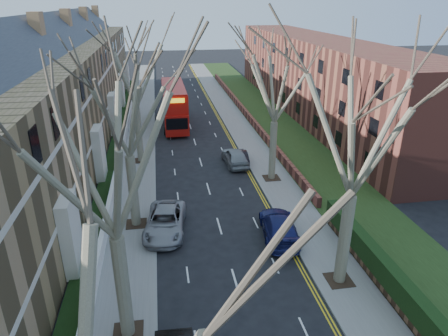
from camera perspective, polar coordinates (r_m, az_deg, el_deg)
name	(u,v)px	position (r m, az deg, el deg)	size (l,w,h in m)	color
pavement_left	(141,128)	(50.00, -11.75, 5.60)	(3.00, 102.00, 0.12)	slate
pavement_right	(238,124)	(50.84, 1.94, 6.36)	(3.00, 102.00, 0.12)	slate
terrace_left	(53,102)	(42.03, -23.23, 8.69)	(9.70, 78.00, 13.60)	olive
flats_right	(315,76)	(56.70, 12.93, 12.66)	(13.97, 54.00, 10.00)	brown
front_wall_left	(122,147)	(42.36, -14.33, 2.99)	(0.30, 78.00, 1.00)	white
grass_verge_right	(272,121)	(51.85, 6.86, 6.65)	(6.00, 102.00, 0.06)	#1F3312
tree_left_mid	(105,143)	(15.76, -16.64, 3.39)	(10.50, 10.50, 14.71)	#675E49
tree_left_far	(124,94)	(25.44, -14.15, 10.17)	(10.15, 10.15, 14.22)	#675E49
tree_left_dist	(132,61)	(37.18, -12.94, 14.65)	(10.50, 10.50, 14.71)	#675E49
tree_right_mid	(362,116)	(19.81, 19.07, 7.01)	(10.50, 10.50, 14.71)	#675E49
tree_right_far	(277,73)	(32.58, 7.54, 13.35)	(10.15, 10.15, 14.22)	#675E49
double_decker_bus	(174,106)	(50.21, -7.12, 8.77)	(3.01, 11.77, 4.89)	#A7120B
car_left_far	(165,222)	(27.39, -8.39, -7.59)	(2.55, 5.52, 1.53)	gray
car_right_near	(279,226)	(26.81, 7.88, -8.26)	(2.19, 5.39, 1.56)	navy
car_right_mid	(235,157)	(37.87, 1.58, 1.63)	(1.90, 4.73, 1.61)	gray
car_right_far	(239,156)	(38.41, 2.18, 1.68)	(1.36, 3.91, 1.29)	black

